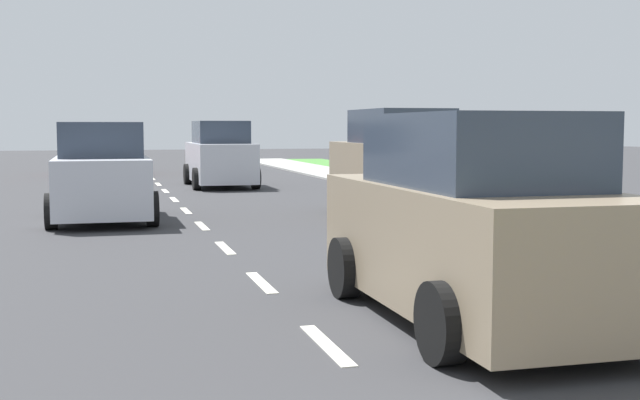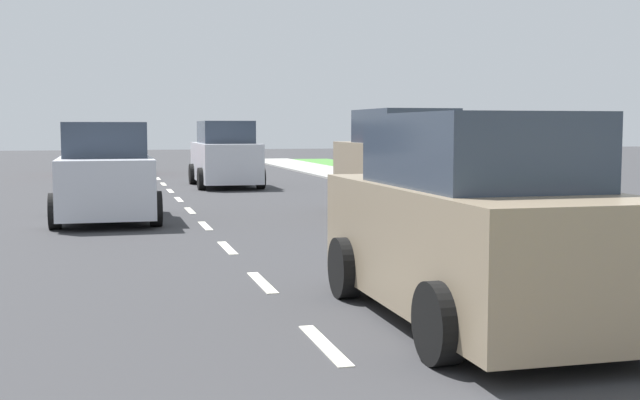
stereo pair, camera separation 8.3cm
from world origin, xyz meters
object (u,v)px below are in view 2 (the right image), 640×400
object	(u,v)px
car_outgoing_far	(225,156)
car_outgoing_ahead	(472,226)
car_oncoming_second	(105,175)
car_parked_far	(402,168)
car_oncoming_third	(113,150)

from	to	relation	value
car_outgoing_far	car_outgoing_ahead	bearing A→B (deg)	-90.71
car_outgoing_ahead	car_oncoming_second	bearing A→B (deg)	109.26
car_parked_far	car_oncoming_third	bearing A→B (deg)	107.66
car_oncoming_third	car_outgoing_far	bearing A→B (deg)	-66.69
car_outgoing_ahead	car_outgoing_far	distance (m)	18.96
car_outgoing_ahead	car_outgoing_far	bearing A→B (deg)	89.29
car_outgoing_ahead	car_parked_far	world-z (taller)	car_parked_far
car_outgoing_ahead	car_oncoming_third	distance (m)	27.12
car_oncoming_second	car_oncoming_third	distance (m)	17.01
car_outgoing_ahead	car_oncoming_third	bearing A→B (deg)	96.77
car_oncoming_second	car_outgoing_ahead	bearing A→B (deg)	-70.74
car_outgoing_far	car_oncoming_second	bearing A→B (deg)	-112.27
car_oncoming_third	car_outgoing_far	size ratio (longest dim) A/B	0.92
car_outgoing_ahead	car_parked_far	bearing A→B (deg)	74.11
car_outgoing_far	car_parked_far	bearing A→B (deg)	-77.09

